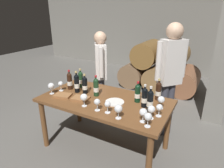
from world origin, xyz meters
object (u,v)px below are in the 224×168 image
(wine_glass_2, at_px, (108,105))
(wine_bottle_4, at_px, (85,85))
(wine_glass_1, at_px, (159,108))
(wine_glass_7, at_px, (51,86))
(wine_bottle_3, at_px, (145,97))
(wine_glass_10, at_px, (118,109))
(wine_glass_6, at_px, (148,117))
(sommelier_presenting, at_px, (170,71))
(wine_glass_3, at_px, (161,100))
(taster_seated_left, at_px, (101,69))
(serving_plate, at_px, (115,102))
(wine_bottle_7, at_px, (70,81))
(wine_glass_8, at_px, (143,113))
(wine_glass_0, at_px, (97,102))
(tasting_notebook, at_px, (63,95))
(dining_table, at_px, (105,106))
(wine_glass_4, at_px, (84,98))
(wine_bottle_5, at_px, (81,79))
(wine_glass_9, at_px, (151,110))
(wine_glass_5, at_px, (61,84))
(wine_bottle_1, at_px, (96,87))
(wine_bottle_2, at_px, (77,83))
(wine_bottle_8, at_px, (138,93))
(leather_ledger, at_px, (81,98))
(wine_bottle_6, at_px, (150,101))
(wine_bottle_0, at_px, (158,91))

(wine_glass_2, bearing_deg, wine_bottle_4, 149.20)
(wine_glass_1, height_order, wine_glass_7, wine_glass_7)
(wine_bottle_3, bearing_deg, wine_glass_10, -110.47)
(wine_glass_6, height_order, sommelier_presenting, sommelier_presenting)
(wine_glass_3, xyz_separation_m, taster_seated_left, (-1.22, 0.61, 0.05))
(wine_glass_6, bearing_deg, serving_plate, 149.80)
(wine_bottle_7, height_order, wine_glass_3, wine_bottle_7)
(wine_glass_8, relative_size, sommelier_presenting, 0.09)
(wine_bottle_7, xyz_separation_m, taster_seated_left, (0.13, 0.66, 0.03))
(wine_glass_0, height_order, wine_glass_8, wine_glass_8)
(tasting_notebook, bearing_deg, dining_table, 3.60)
(wine_glass_1, bearing_deg, wine_glass_4, -166.91)
(dining_table, xyz_separation_m, tasting_notebook, (-0.55, -0.19, 0.11))
(wine_bottle_5, distance_m, wine_glass_9, 1.29)
(dining_table, relative_size, wine_glass_3, 10.74)
(wine_glass_5, xyz_separation_m, wine_glass_6, (1.41, -0.28, 0.01))
(wine_bottle_1, xyz_separation_m, wine_bottle_4, (-0.18, -0.00, -0.00))
(wine_bottle_3, bearing_deg, wine_bottle_2, -177.87)
(wine_glass_9, xyz_separation_m, tasting_notebook, (-1.23, -0.02, -0.10))
(wine_bottle_2, relative_size, wine_glass_5, 2.15)
(wine_glass_8, bearing_deg, wine_bottle_8, 119.00)
(wine_glass_1, xyz_separation_m, leather_ledger, (-1.03, -0.07, -0.09))
(wine_bottle_8, xyz_separation_m, wine_glass_2, (-0.19, -0.43, -0.02))
(wine_bottle_3, bearing_deg, wine_bottle_7, 179.73)
(wine_bottle_6, xyz_separation_m, wine_glass_0, (-0.54, -0.28, -0.03))
(leather_ledger, bearing_deg, wine_bottle_4, 100.33)
(wine_bottle_1, relative_size, wine_bottle_2, 0.93)
(leather_ledger, bearing_deg, wine_bottle_3, 5.80)
(dining_table, height_order, wine_glass_2, wine_glass_2)
(wine_glass_2, relative_size, wine_glass_10, 0.89)
(wine_glass_2, bearing_deg, dining_table, 126.31)
(wine_glass_5, bearing_deg, serving_plate, 2.30)
(wine_bottle_8, relative_size, leather_ledger, 1.26)
(wine_bottle_0, xyz_separation_m, tasting_notebook, (-1.16, -0.53, -0.11))
(dining_table, bearing_deg, wine_glass_1, -6.26)
(taster_seated_left, bearing_deg, wine_bottle_6, -33.29)
(wine_glass_3, height_order, taster_seated_left, taster_seated_left)
(wine_bottle_3, xyz_separation_m, wine_glass_5, (-1.23, -0.11, -0.02))
(wine_bottle_6, bearing_deg, wine_bottle_1, 175.08)
(dining_table, distance_m, wine_bottle_3, 0.57)
(wine_bottle_8, bearing_deg, wine_bottle_3, -35.01)
(wine_glass_7, height_order, wine_glass_9, wine_glass_7)
(wine_glass_2, xyz_separation_m, sommelier_presenting, (0.44, 1.04, 0.18))
(wine_bottle_4, relative_size, wine_glass_2, 1.96)
(wine_bottle_5, relative_size, wine_glass_5, 1.98)
(wine_bottle_7, bearing_deg, wine_bottle_1, -1.74)
(wine_bottle_2, relative_size, wine_bottle_4, 1.10)
(wine_glass_8, bearing_deg, wine_glass_0, -177.69)
(wine_bottle_8, xyz_separation_m, wine_glass_1, (0.35, -0.23, -0.02))
(wine_glass_2, distance_m, sommelier_presenting, 1.14)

